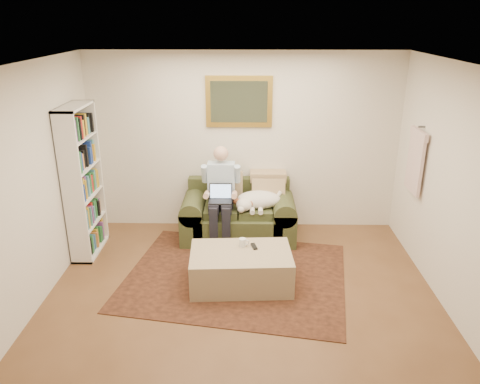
{
  "coord_description": "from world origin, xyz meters",
  "views": [
    {
      "loc": [
        0.07,
        -4.12,
        3.04
      ],
      "look_at": [
        -0.03,
        1.39,
        0.95
      ],
      "focal_mm": 35.0,
      "sensor_mm": 36.0,
      "label": 1
    }
  ],
  "objects_px": {
    "seated_man": "(221,197)",
    "bookshelf": "(82,182)",
    "sofa": "(238,219)",
    "coffee_mug": "(242,242)",
    "laptop": "(221,196)",
    "sleeping_dog": "(259,200)",
    "ottoman": "(241,268)"
  },
  "relations": [
    {
      "from": "sofa",
      "to": "laptop",
      "type": "xyz_separation_m",
      "value": [
        -0.24,
        -0.21,
        0.43
      ]
    },
    {
      "from": "sleeping_dog",
      "to": "seated_man",
      "type": "bearing_deg",
      "value": -172.87
    },
    {
      "from": "ottoman",
      "to": "coffee_mug",
      "type": "distance_m",
      "value": 0.31
    },
    {
      "from": "laptop",
      "to": "ottoman",
      "type": "relative_size",
      "value": 0.26
    },
    {
      "from": "sofa",
      "to": "ottoman",
      "type": "bearing_deg",
      "value": -87.52
    },
    {
      "from": "seated_man",
      "to": "bookshelf",
      "type": "distance_m",
      "value": 1.84
    },
    {
      "from": "sofa",
      "to": "coffee_mug",
      "type": "relative_size",
      "value": 16.14
    },
    {
      "from": "laptop",
      "to": "bookshelf",
      "type": "height_order",
      "value": "bookshelf"
    },
    {
      "from": "sleeping_dog",
      "to": "bookshelf",
      "type": "distance_m",
      "value": 2.38
    },
    {
      "from": "laptop",
      "to": "sleeping_dog",
      "type": "relative_size",
      "value": 0.47
    },
    {
      "from": "laptop",
      "to": "sleeping_dog",
      "type": "xyz_separation_m",
      "value": [
        0.53,
        0.13,
        -0.09
      ]
    },
    {
      "from": "bookshelf",
      "to": "seated_man",
      "type": "bearing_deg",
      "value": 9.79
    },
    {
      "from": "sofa",
      "to": "laptop",
      "type": "height_order",
      "value": "laptop"
    },
    {
      "from": "sleeping_dog",
      "to": "ottoman",
      "type": "xyz_separation_m",
      "value": [
        -0.23,
        -1.21,
        -0.4
      ]
    },
    {
      "from": "laptop",
      "to": "ottoman",
      "type": "xyz_separation_m",
      "value": [
        0.3,
        -1.08,
        -0.5
      ]
    },
    {
      "from": "seated_man",
      "to": "coffee_mug",
      "type": "distance_m",
      "value": 1.06
    },
    {
      "from": "laptop",
      "to": "coffee_mug",
      "type": "height_order",
      "value": "laptop"
    },
    {
      "from": "seated_man",
      "to": "coffee_mug",
      "type": "xyz_separation_m",
      "value": [
        0.31,
        -0.99,
        -0.2
      ]
    },
    {
      "from": "seated_man",
      "to": "ottoman",
      "type": "bearing_deg",
      "value": -75.42
    },
    {
      "from": "seated_man",
      "to": "sofa",
      "type": "bearing_deg",
      "value": 31.45
    },
    {
      "from": "laptop",
      "to": "bookshelf",
      "type": "bearing_deg",
      "value": -172.17
    },
    {
      "from": "seated_man",
      "to": "bookshelf",
      "type": "xyz_separation_m",
      "value": [
        -1.79,
        -0.31,
        0.32
      ]
    },
    {
      "from": "sofa",
      "to": "sleeping_dog",
      "type": "height_order",
      "value": "sofa"
    },
    {
      "from": "sofa",
      "to": "laptop",
      "type": "bearing_deg",
      "value": -138.98
    },
    {
      "from": "sofa",
      "to": "coffee_mug",
      "type": "distance_m",
      "value": 1.16
    },
    {
      "from": "sleeping_dog",
      "to": "coffee_mug",
      "type": "distance_m",
      "value": 1.09
    },
    {
      "from": "sleeping_dog",
      "to": "coffee_mug",
      "type": "xyz_separation_m",
      "value": [
        -0.22,
        -1.06,
        -0.14
      ]
    },
    {
      "from": "sleeping_dog",
      "to": "ottoman",
      "type": "distance_m",
      "value": 1.3
    },
    {
      "from": "bookshelf",
      "to": "laptop",
      "type": "bearing_deg",
      "value": 7.83
    },
    {
      "from": "seated_man",
      "to": "bookshelf",
      "type": "bearing_deg",
      "value": -170.21
    },
    {
      "from": "sofa",
      "to": "bookshelf",
      "type": "distance_m",
      "value": 2.2
    },
    {
      "from": "ottoman",
      "to": "sofa",
      "type": "bearing_deg",
      "value": 92.48
    }
  ]
}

